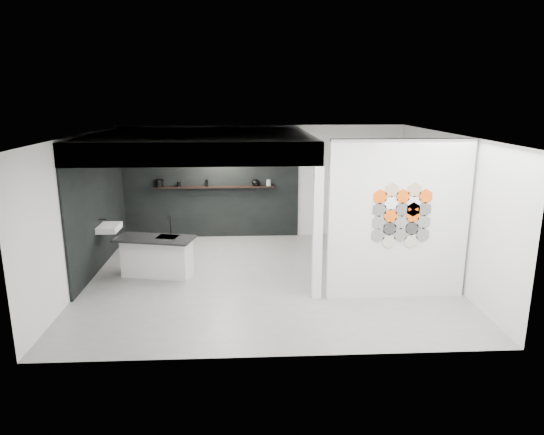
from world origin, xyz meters
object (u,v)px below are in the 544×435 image
(wall_basin, at_px, (109,228))
(stockpot, at_px, (159,183))
(kitchen_island, at_px, (157,256))
(bottle_dark, at_px, (207,183))
(glass_vase, at_px, (269,183))
(utensil_cup, at_px, (179,184))
(partition_panel, at_px, (398,220))
(glass_bowl, at_px, (269,184))
(kettle, at_px, (256,183))

(wall_basin, xyz_separation_m, stockpot, (0.69, 2.07, 0.56))
(kitchen_island, distance_m, bottle_dark, 2.92)
(kitchen_island, xyz_separation_m, glass_vase, (2.34, 2.63, 0.98))
(stockpot, distance_m, utensil_cup, 0.48)
(wall_basin, height_order, bottle_dark, bottle_dark)
(partition_panel, relative_size, bottle_dark, 16.40)
(utensil_cup, bearing_deg, stockpot, 180.00)
(kitchen_island, distance_m, glass_bowl, 3.64)
(partition_panel, xyz_separation_m, glass_vase, (-2.08, 3.87, -0.00))
(kettle, height_order, glass_vase, kettle)
(wall_basin, xyz_separation_m, glass_vase, (3.39, 2.07, 0.55))
(partition_panel, height_order, glass_vase, partition_panel)
(partition_panel, distance_m, glass_vase, 4.39)
(wall_basin, distance_m, stockpot, 2.25)
(kitchen_island, xyz_separation_m, kettle, (2.01, 2.63, 0.99))
(kitchen_island, relative_size, glass_bowl, 13.61)
(bottle_dark, distance_m, utensil_cup, 0.69)
(wall_basin, relative_size, kettle, 3.02)
(utensil_cup, bearing_deg, kettle, 0.00)
(wall_basin, relative_size, glass_bowl, 5.02)
(partition_panel, xyz_separation_m, kettle, (-2.40, 3.87, 0.00))
(partition_panel, relative_size, wall_basin, 4.67)
(bottle_dark, relative_size, utensil_cup, 1.55)
(bottle_dark, bearing_deg, wall_basin, -132.01)
(glass_bowl, bearing_deg, utensil_cup, 180.00)
(utensil_cup, bearing_deg, glass_bowl, 0.00)
(stockpot, distance_m, kettle, 2.37)
(kettle, xyz_separation_m, glass_vase, (0.33, 0.00, -0.01))
(wall_basin, relative_size, kitchen_island, 0.37)
(bottle_dark, bearing_deg, glass_vase, 0.00)
(stockpot, bearing_deg, glass_bowl, 0.00)
(glass_bowl, bearing_deg, kitchen_island, -131.71)
(kitchen_island, bearing_deg, bottle_dark, 85.66)
(wall_basin, height_order, glass_bowl, glass_bowl)
(partition_panel, distance_m, wall_basin, 5.78)
(kettle, bearing_deg, kitchen_island, -105.97)
(wall_basin, distance_m, glass_bowl, 4.00)
(kitchen_island, distance_m, glass_vase, 3.65)
(partition_panel, height_order, wall_basin, partition_panel)
(kitchen_island, bearing_deg, wall_basin, 164.71)
(partition_panel, distance_m, utensil_cup, 5.78)
(partition_panel, xyz_separation_m, kitchen_island, (-4.42, 1.24, -0.99))
(kitchen_island, bearing_deg, utensil_cup, 100.14)
(stockpot, bearing_deg, glass_vase, 0.00)
(kettle, bearing_deg, wall_basin, -124.49)
(partition_panel, distance_m, kettle, 4.55)
(kettle, bearing_deg, bottle_dark, -158.47)
(partition_panel, relative_size, glass_vase, 18.33)
(stockpot, height_order, kettle, stockpot)
(stockpot, distance_m, glass_vase, 2.70)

